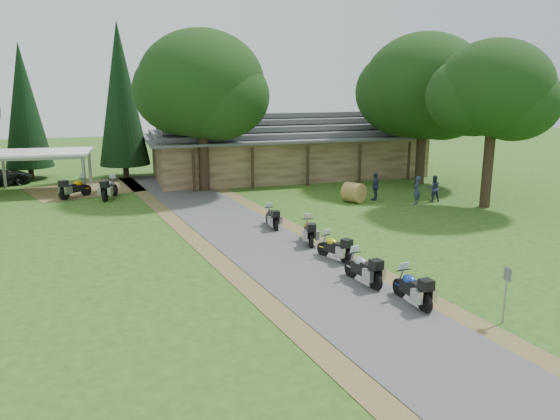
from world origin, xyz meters
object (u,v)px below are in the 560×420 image
object	(u,v)px
motorcycle_row_d	(309,230)
carport	(43,172)
motorcycle_carport_a	(75,187)
motorcycle_row_e	(272,216)
motorcycle_carport_b	(110,187)
motorcycle_row_c	(335,246)
motorcycle_row_a	(412,286)
hay_bale	(354,192)
lodge	(288,144)
motorcycle_row_b	(363,267)

from	to	relation	value
motorcycle_row_d	carport	bearing A→B (deg)	50.27
motorcycle_carport_a	motorcycle_row_d	bearing A→B (deg)	-91.39
motorcycle_row_e	motorcycle_carport_b	size ratio (longest dim) A/B	0.81
motorcycle_row_c	motorcycle_row_a	bearing A→B (deg)	165.61
motorcycle_row_d	motorcycle_carport_a	xyz separation A→B (m)	(-10.63, 13.64, 0.08)
hay_bale	motorcycle_row_a	bearing A→B (deg)	-107.85
lodge	motorcycle_row_c	distance (m)	20.87
motorcycle_row_a	motorcycle_row_c	size ratio (longest dim) A/B	1.07
carport	motorcycle_carport_a	distance (m)	3.48
motorcycle_row_b	hay_bale	xyz separation A→B (m)	(5.49, 12.63, -0.04)
motorcycle_row_a	motorcycle_carport_a	xyz separation A→B (m)	(-11.45, 21.21, 0.07)
motorcycle_carport_a	carport	bearing A→B (deg)	88.35
motorcycle_row_b	motorcycle_row_c	world-z (taller)	motorcycle_row_b
motorcycle_row_b	motorcycle_row_c	distance (m)	2.80
motorcycle_row_a	motorcycle_row_c	world-z (taller)	motorcycle_row_a
motorcycle_carport_a	motorcycle_carport_b	size ratio (longest dim) A/B	0.99
motorcycle_row_a	motorcycle_row_c	bearing A→B (deg)	3.28
lodge	motorcycle_carport_a	world-z (taller)	lodge
carport	motorcycle_carport_b	distance (m)	5.53
motorcycle_row_b	motorcycle_carport_b	xyz separation A→B (m)	(-8.65, 18.14, 0.07)
motorcycle_row_b	motorcycle_row_e	xyz separation A→B (m)	(-0.94, 8.46, -0.06)
lodge	carport	size ratio (longest dim) A/B	3.44
motorcycle_row_a	motorcycle_carport_a	world-z (taller)	motorcycle_carport_a
motorcycle_row_a	motorcycle_row_d	xyz separation A→B (m)	(-0.81, 7.57, -0.01)
carport	motorcycle_carport_a	xyz separation A→B (m)	(2.09, -2.71, -0.65)
motorcycle_row_b	motorcycle_row_d	world-z (taller)	motorcycle_row_b
motorcycle_row_e	lodge	bearing A→B (deg)	-20.45
carport	motorcycle_row_e	world-z (taller)	carport
motorcycle_row_b	motorcycle_row_c	size ratio (longest dim) A/B	1.08
motorcycle_row_c	motorcycle_row_e	distance (m)	5.75
motorcycle_row_a	hay_bale	bearing A→B (deg)	-21.92
lodge	motorcycle_carport_a	distance (m)	16.06
lodge	motorcycle_row_c	size ratio (longest dim) A/B	12.38
motorcycle_row_a	motorcycle_row_c	xyz separation A→B (m)	(-0.64, 5.01, -0.04)
motorcycle_row_a	hay_bale	distance (m)	15.58
motorcycle_row_d	lodge	bearing A→B (deg)	-2.80
motorcycle_row_a	motorcycle_row_b	xyz separation A→B (m)	(-0.71, 2.20, 0.01)
carport	motorcycle_row_c	size ratio (longest dim) A/B	3.60
lodge	motorcycle_row_c	bearing A→B (deg)	-102.88
carport	motorcycle_row_b	world-z (taller)	carport
motorcycle_row_b	motorcycle_row_d	bearing A→B (deg)	-10.26
lodge	motorcycle_row_e	world-z (taller)	lodge
motorcycle_row_e	motorcycle_carport_b	distance (m)	12.38
lodge	motorcycle_row_d	size ratio (longest dim) A/B	11.77
motorcycle_carport_a	motorcycle_carport_b	bearing A→B (deg)	-61.84
carport	motorcycle_row_e	size ratio (longest dim) A/B	3.67
motorcycle_carport_b	motorcycle_row_d	bearing A→B (deg)	-125.29
lodge	carport	xyz separation A→B (m)	(-17.53, -1.36, -1.10)
motorcycle_row_c	hay_bale	bearing A→B (deg)	-50.63
motorcycle_carport_b	lodge	bearing A→B (deg)	-48.81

